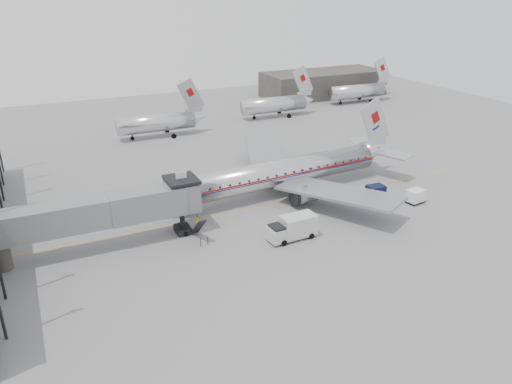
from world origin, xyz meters
TOP-DOWN VIEW (x-y plane):
  - ground at (0.00, 0.00)m, footprint 160.00×160.00m
  - hangar at (45.00, 60.00)m, footprint 30.00×12.00m
  - apron_line at (3.00, 6.00)m, footprint 60.00×0.15m
  - jet_bridge at (-16.66, 3.67)m, footprint 21.00×6.20m
  - distant_aircraft_near at (-1.79, 42.00)m, footprint 16.39×3.20m
  - distant_aircraft_mid at (24.21, 46.00)m, footprint 16.39×3.20m
  - distant_aircraft_far at (48.21, 50.00)m, footprint 16.39×3.20m
  - airliner at (6.71, 9.05)m, footprint 35.86×33.14m
  - service_van at (1.11, -3.00)m, footprint 5.61×2.40m
  - baggage_cart_navy at (16.22, 2.00)m, footprint 2.40×1.87m
  - baggage_cart_white at (20.02, -1.21)m, footprint 2.46×2.02m
  - ramp_worker at (-7.73, 3.00)m, footprint 0.75×0.70m

SIDE VIEW (x-z plane):
  - ground at x=0.00m, z-range 0.00..0.00m
  - apron_line at x=3.00m, z-range 0.00..0.01m
  - ramp_worker at x=-7.73m, z-range 0.00..1.72m
  - baggage_cart_white at x=20.02m, z-range 0.06..1.81m
  - baggage_cart_navy at x=16.22m, z-range 0.06..1.89m
  - service_van at x=1.11m, z-range 0.07..2.67m
  - distant_aircraft_near at x=-1.79m, z-range -2.40..7.86m
  - distant_aircraft_mid at x=24.21m, z-range -2.40..7.86m
  - distant_aircraft_far at x=48.21m, z-range -2.40..7.86m
  - airliner at x=6.71m, z-range -2.82..8.52m
  - hangar at x=45.00m, z-range 0.00..6.00m
  - jet_bridge at x=-16.66m, z-range 0.63..7.73m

